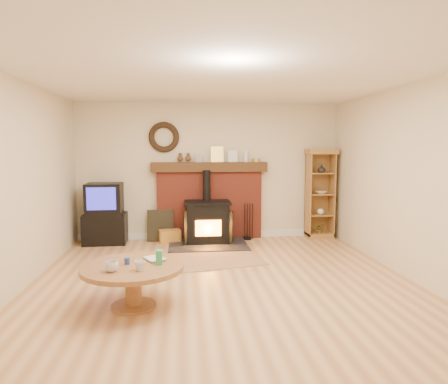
{
  "coord_description": "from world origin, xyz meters",
  "views": [
    {
      "loc": [
        -0.51,
        -4.93,
        1.75
      ],
      "look_at": [
        0.11,
        1.0,
        1.09
      ],
      "focal_mm": 32.0,
      "sensor_mm": 36.0,
      "label": 1
    }
  ],
  "objects": [
    {
      "name": "ground",
      "position": [
        0.0,
        0.0,
        0.0
      ],
      "size": [
        5.5,
        5.5,
        0.0
      ],
      "primitive_type": "plane",
      "color": "#B27B4A",
      "rests_on": "ground"
    },
    {
      "name": "room_shell",
      "position": [
        -0.02,
        0.09,
        1.72
      ],
      "size": [
        5.02,
        5.52,
        2.61
      ],
      "color": "beige",
      "rests_on": "ground"
    },
    {
      "name": "chimney_breast",
      "position": [
        0.0,
        2.67,
        0.8
      ],
      "size": [
        2.2,
        0.22,
        1.78
      ],
      "color": "#9A3827",
      "rests_on": "ground"
    },
    {
      "name": "wood_stove",
      "position": [
        -0.07,
        2.28,
        0.38
      ],
      "size": [
        1.4,
        1.0,
        1.34
      ],
      "color": "black",
      "rests_on": "ground"
    },
    {
      "name": "area_rug",
      "position": [
        -0.11,
        1.17,
        0.01
      ],
      "size": [
        1.77,
        1.4,
        0.01
      ],
      "primitive_type": "cube",
      "rotation": [
        0.0,
        0.0,
        0.21
      ],
      "color": "brown",
      "rests_on": "ground"
    },
    {
      "name": "tv_unit",
      "position": [
        -1.93,
        2.47,
        0.53
      ],
      "size": [
        0.76,
        0.55,
        1.11
      ],
      "color": "black",
      "rests_on": "ground"
    },
    {
      "name": "curio_cabinet",
      "position": [
        2.14,
        2.55,
        0.87
      ],
      "size": [
        0.56,
        0.4,
        1.73
      ],
      "color": "#966331",
      "rests_on": "ground"
    },
    {
      "name": "firelog_box",
      "position": [
        -0.76,
        2.4,
        0.12
      ],
      "size": [
        0.42,
        0.31,
        0.24
      ],
      "primitive_type": "cube",
      "rotation": [
        0.0,
        0.0,
        0.19
      ],
      "color": "#CCD610",
      "rests_on": "ground"
    },
    {
      "name": "leaning_painting",
      "position": [
        -0.94,
        2.55,
        0.3
      ],
      "size": [
        0.49,
        0.13,
        0.59
      ],
      "primitive_type": "cube",
      "rotation": [
        -0.17,
        0.0,
        0.0
      ],
      "color": "black",
      "rests_on": "ground"
    },
    {
      "name": "fire_tools",
      "position": [
        0.72,
        2.5,
        0.16
      ],
      "size": [
        0.19,
        0.16,
        0.7
      ],
      "color": "black",
      "rests_on": "ground"
    },
    {
      "name": "coffee_table",
      "position": [
        -1.06,
        -0.61,
        0.39
      ],
      "size": [
        1.12,
        1.12,
        0.63
      ],
      "color": "brown",
      "rests_on": "ground"
    }
  ]
}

